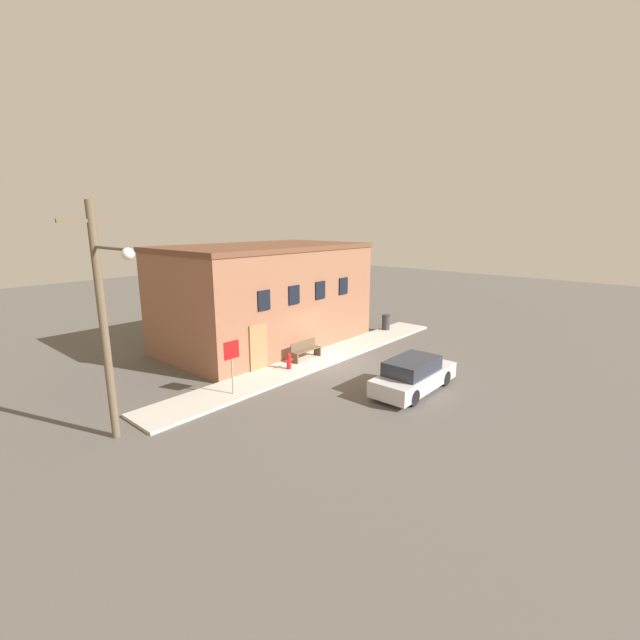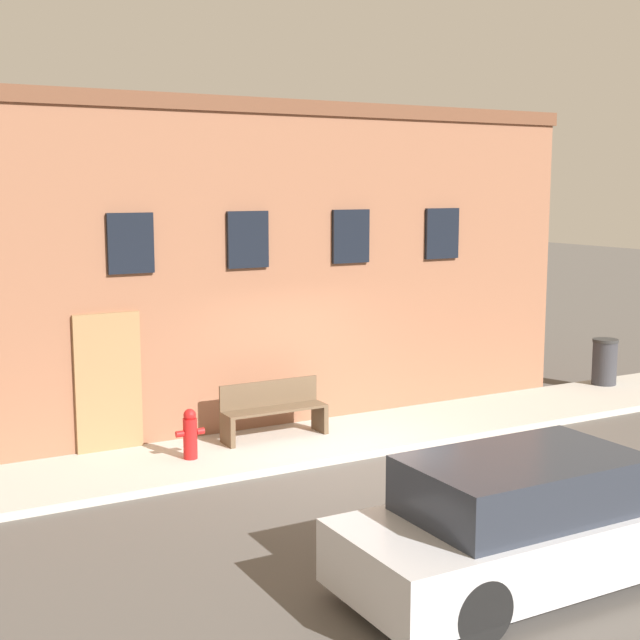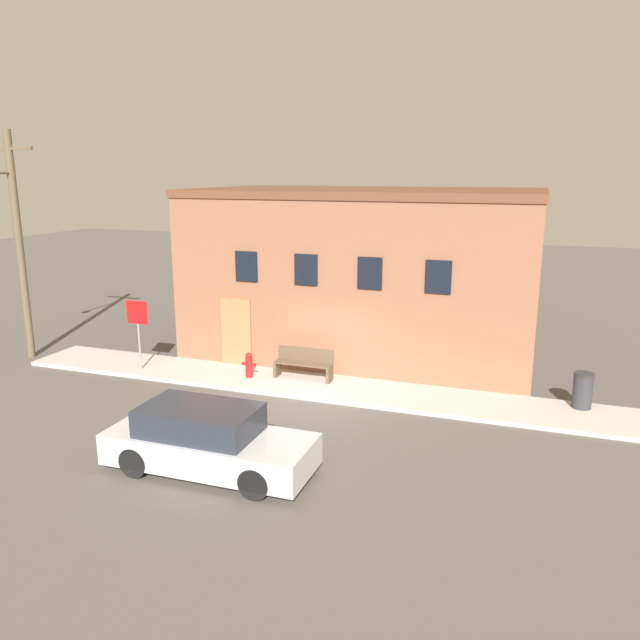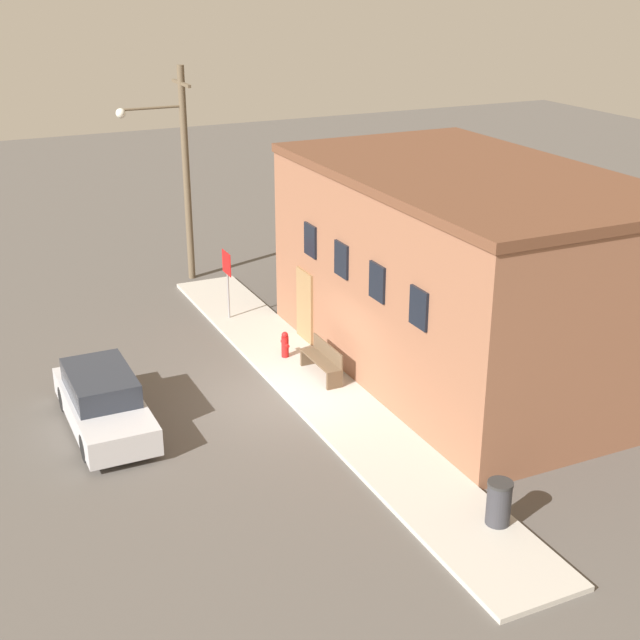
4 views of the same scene
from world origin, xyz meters
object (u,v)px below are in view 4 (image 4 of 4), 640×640
(fire_hydrant, at_px, (285,344))
(bench, at_px, (323,360))
(trash_bin, at_px, (499,503))
(parked_car, at_px, (103,402))
(stop_sign, at_px, (227,272))
(utility_pole, at_px, (181,167))

(fire_hydrant, relative_size, bench, 0.44)
(trash_bin, bearing_deg, parked_car, -140.89)
(fire_hydrant, relative_size, stop_sign, 0.35)
(stop_sign, height_order, utility_pole, utility_pole)
(utility_pole, relative_size, parked_car, 1.69)
(stop_sign, relative_size, utility_pole, 0.29)
(bench, bearing_deg, parked_car, -88.92)
(trash_bin, distance_m, parked_car, 9.51)
(fire_hydrant, distance_m, stop_sign, 3.65)
(fire_hydrant, height_order, utility_pole, utility_pole)
(fire_hydrant, xyz_separation_m, stop_sign, (-3.45, -0.41, 1.12))
(fire_hydrant, bearing_deg, parked_car, -72.81)
(parked_car, bearing_deg, stop_sign, 135.84)
(utility_pole, height_order, parked_car, utility_pole)
(utility_pole, xyz_separation_m, parked_car, (9.53, -5.01, -3.30))
(fire_hydrant, xyz_separation_m, utility_pole, (-7.86, -0.36, 3.47))
(stop_sign, height_order, bench, stop_sign)
(trash_bin, bearing_deg, fire_hydrant, -176.03)
(bench, relative_size, trash_bin, 1.85)
(trash_bin, distance_m, utility_pole, 17.27)
(stop_sign, bearing_deg, parked_car, -44.16)
(bench, bearing_deg, fire_hydrant, -164.67)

